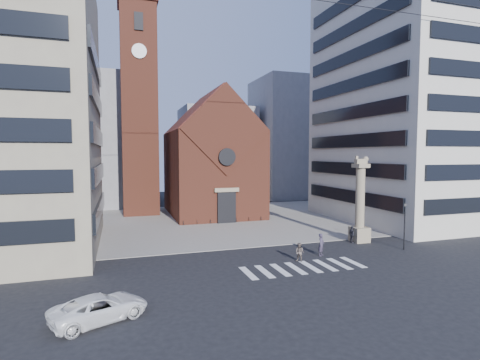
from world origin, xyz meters
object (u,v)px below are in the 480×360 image
object	(u,v)px
white_car	(100,308)
pedestrian_2	(352,234)
lion_column	(360,208)
scooter_0	(182,221)
traffic_light	(405,225)
pedestrian_1	(300,252)
pedestrian_0	(321,245)

from	to	relation	value
white_car	pedestrian_2	xyz separation A→B (m)	(23.14, 10.88, 0.15)
lion_column	scooter_0	bearing A→B (deg)	137.12
lion_column	white_car	world-z (taller)	lion_column
traffic_light	scooter_0	world-z (taller)	traffic_light
lion_column	pedestrian_1	bearing A→B (deg)	-153.34
traffic_light	pedestrian_2	xyz separation A→B (m)	(-3.00, 3.81, -1.44)
pedestrian_1	scooter_0	size ratio (longest dim) A/B	0.98
pedestrian_2	scooter_0	world-z (taller)	pedestrian_2
traffic_light	pedestrian_1	size ratio (longest dim) A/B	2.74
traffic_light	pedestrian_2	distance (m)	5.06
scooter_0	lion_column	bearing A→B (deg)	-51.30
scooter_0	white_car	bearing A→B (deg)	-116.77
pedestrian_2	pedestrian_0	bearing A→B (deg)	127.47
pedestrian_0	lion_column	bearing A→B (deg)	-9.69
lion_column	white_car	size ratio (longest dim) A/B	1.72
lion_column	pedestrian_2	world-z (taller)	lion_column
traffic_light	white_car	size ratio (longest dim) A/B	0.85
pedestrian_0	scooter_0	bearing A→B (deg)	79.38
white_car	pedestrian_2	size ratio (longest dim) A/B	2.98
pedestrian_1	pedestrian_2	distance (m)	9.11
traffic_light	white_car	bearing A→B (deg)	-164.87
pedestrian_2	lion_column	bearing A→B (deg)	-73.29
lion_column	pedestrian_0	distance (m)	7.64
white_car	pedestrian_2	bearing A→B (deg)	-88.79
white_car	pedestrian_0	world-z (taller)	pedestrian_0
white_car	scooter_0	size ratio (longest dim) A/B	3.15
lion_column	pedestrian_1	size ratio (longest dim) A/B	5.53
lion_column	pedestrian_2	distance (m)	2.81
traffic_light	pedestrian_2	bearing A→B (deg)	128.18
pedestrian_1	white_car	bearing A→B (deg)	-104.33
pedestrian_0	pedestrian_2	distance (m)	6.26
pedestrian_1	scooter_0	bearing A→B (deg)	161.49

